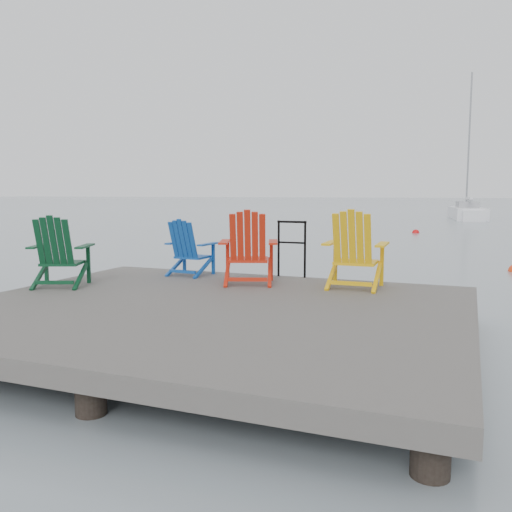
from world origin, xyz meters
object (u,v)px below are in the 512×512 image
at_px(handrail, 292,243).
at_px(sailboat_near, 466,214).
at_px(chair_red, 248,248).
at_px(chair_blue, 189,248).
at_px(chair_yellow, 354,250).
at_px(buoy_b, 416,233).
at_px(chair_green, 59,252).

height_order(handrail, sailboat_near, sailboat_near).
xyz_separation_m(handrail, chair_red, (-0.38, -0.88, -0.00)).
bearing_deg(chair_blue, chair_red, -15.01).
distance_m(chair_red, chair_yellow, 1.53).
bearing_deg(buoy_b, chair_red, -92.18).
bearing_deg(chair_blue, chair_yellow, -0.28).
bearing_deg(chair_blue, handrail, 20.24).
distance_m(chair_yellow, sailboat_near, 33.87).
distance_m(handrail, chair_blue, 1.67).
relative_size(handrail, chair_red, 0.84).
bearing_deg(sailboat_near, chair_blue, -103.55).
bearing_deg(sailboat_near, chair_red, -101.45).
height_order(chair_blue, buoy_b, chair_blue).
bearing_deg(sailboat_near, chair_green, -105.17).
height_order(chair_red, chair_yellow, chair_yellow).
xyz_separation_m(chair_blue, sailboat_near, (3.95, 33.65, -0.60)).
bearing_deg(chair_green, buoy_b, 58.84).
relative_size(chair_red, buoy_b, 3.25).
height_order(chair_blue, chair_yellow, chair_yellow).
bearing_deg(chair_red, sailboat_near, 65.69).
xyz_separation_m(chair_green, chair_yellow, (3.94, 1.43, 0.04)).
bearing_deg(chair_yellow, handrail, 148.00).
bearing_deg(chair_red, chair_yellow, -11.59).
xyz_separation_m(handrail, chair_yellow, (1.14, -0.67, 0.00)).
distance_m(handrail, chair_yellow, 1.32).
distance_m(chair_green, chair_red, 2.70).
xyz_separation_m(chair_green, chair_blue, (1.20, 1.63, -0.05)).
bearing_deg(handrail, chair_green, -143.21).
relative_size(chair_blue, sailboat_near, 0.09).
bearing_deg(handrail, chair_red, -113.40).
distance_m(handrail, buoy_b, 17.62).
xyz_separation_m(chair_yellow, buoy_b, (-0.81, 18.25, -1.05)).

